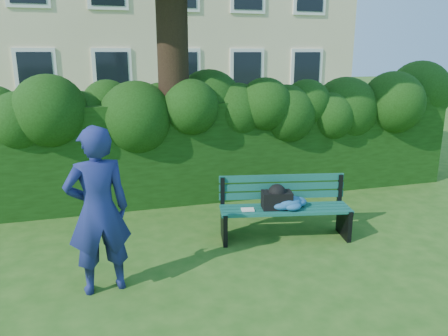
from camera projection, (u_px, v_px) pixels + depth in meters
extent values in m
plane|color=#255417|center=(236.00, 242.00, 6.28)|extent=(80.00, 80.00, 0.00)
cube|color=white|center=(36.00, 73.00, 14.07)|extent=(1.30, 0.08, 1.60)
cube|color=black|center=(36.00, 74.00, 14.03)|extent=(1.05, 0.04, 1.35)
cube|color=white|center=(112.00, 73.00, 14.72)|extent=(1.30, 0.08, 1.60)
cube|color=black|center=(113.00, 73.00, 14.68)|extent=(1.05, 0.04, 1.35)
cube|color=white|center=(183.00, 72.00, 15.36)|extent=(1.30, 0.08, 1.60)
cube|color=black|center=(183.00, 72.00, 15.33)|extent=(1.05, 0.04, 1.35)
cube|color=white|center=(247.00, 71.00, 16.01)|extent=(1.30, 0.08, 1.60)
cube|color=black|center=(247.00, 71.00, 15.97)|extent=(1.05, 0.04, 1.35)
cube|color=white|center=(306.00, 70.00, 16.66)|extent=(1.30, 0.08, 1.60)
cube|color=black|center=(307.00, 70.00, 16.62)|extent=(1.05, 0.04, 1.35)
cube|color=black|center=(200.00, 150.00, 8.09)|extent=(10.00, 1.00, 1.80)
cylinder|color=black|center=(173.00, 44.00, 7.35)|extent=(0.53, 0.53, 5.57)
cube|color=#0D4237|center=(288.00, 214.00, 6.12)|extent=(1.86, 0.46, 0.04)
cube|color=#0D4237|center=(286.00, 211.00, 6.24)|extent=(1.86, 0.46, 0.04)
cube|color=#0D4237|center=(284.00, 208.00, 6.35)|extent=(1.86, 0.46, 0.04)
cube|color=#0D4237|center=(283.00, 205.00, 6.47)|extent=(1.86, 0.46, 0.04)
cube|color=#0D4237|center=(282.00, 195.00, 6.51)|extent=(1.85, 0.40, 0.10)
cube|color=#0D4237|center=(282.00, 187.00, 6.49)|extent=(1.85, 0.40, 0.10)
cube|color=#0D4237|center=(282.00, 178.00, 6.47)|extent=(1.85, 0.40, 0.10)
cube|color=black|center=(224.00, 226.00, 6.28)|extent=(0.16, 0.50, 0.44)
cube|color=black|center=(222.00, 192.00, 6.42)|extent=(0.07, 0.07, 0.45)
cube|color=black|center=(224.00, 213.00, 6.18)|extent=(0.14, 0.42, 0.05)
cube|color=black|center=(344.00, 222.00, 6.43)|extent=(0.16, 0.50, 0.44)
cube|color=black|center=(340.00, 189.00, 6.57)|extent=(0.07, 0.07, 0.45)
cube|color=black|center=(346.00, 209.00, 6.33)|extent=(0.14, 0.42, 0.05)
cube|color=white|center=(248.00, 210.00, 6.19)|extent=(0.20, 0.16, 0.02)
cube|color=black|center=(277.00, 200.00, 6.25)|extent=(0.46, 0.34, 0.25)
imported|color=navy|center=(98.00, 211.00, 4.79)|extent=(0.76, 0.56, 1.91)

